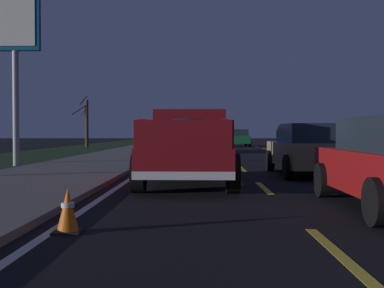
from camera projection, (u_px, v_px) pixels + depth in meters
ground at (254, 154)px, 28.68m from camera, size 144.00×144.00×0.00m
sidewalk_shoulder at (130, 153)px, 28.82m from camera, size 108.00×4.00×0.12m
grass_verge at (48, 153)px, 28.91m from camera, size 108.00×6.00×0.01m
lane_markings at (202, 152)px, 31.70m from camera, size 108.00×7.04×0.01m
pickup_truck at (189, 145)px, 11.98m from camera, size 5.45×2.34×1.87m
sedan_tan at (308, 149)px, 14.48m from camera, size 4.43×2.07×1.54m
sedan_green at (238, 138)px, 43.37m from camera, size 4.44×2.08×1.54m
sedan_blue at (200, 140)px, 30.50m from camera, size 4.41×2.04×1.54m
gas_price_sign at (15, 36)px, 18.20m from camera, size 0.27×1.90×6.58m
bare_tree_far at (86, 122)px, 40.87m from camera, size 1.49×1.35×4.38m
traffic_cone_near at (68, 211)px, 6.14m from camera, size 0.36×0.36×0.58m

